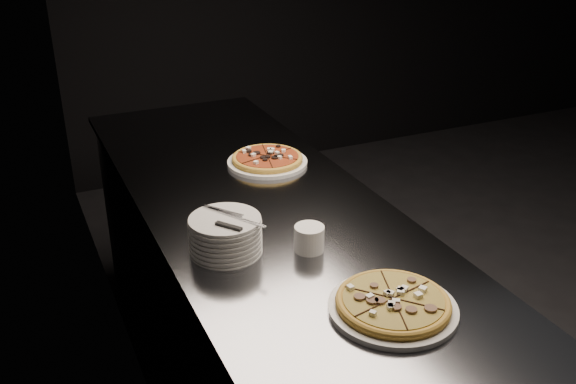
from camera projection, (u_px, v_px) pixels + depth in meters
name	position (u px, v px, depth m)	size (l,w,h in m)	color
wall_left	(140.00, 76.00, 1.62)	(0.02, 5.00, 2.80)	black
counter	(277.00, 338.00, 2.16)	(0.74, 2.44, 0.92)	slate
pizza_mushroom	(393.00, 304.00, 1.52)	(0.32, 0.32, 0.04)	silver
pizza_tomato	(267.00, 160.00, 2.33)	(0.32, 0.32, 0.03)	silver
plate_stack	(225.00, 235.00, 1.75)	(0.20, 0.20, 0.10)	silver
cutlery	(229.00, 219.00, 1.72)	(0.10, 0.20, 0.01)	silver
ramekin	(309.00, 238.00, 1.77)	(0.08, 0.08, 0.07)	white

